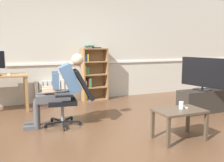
{
  "coord_description": "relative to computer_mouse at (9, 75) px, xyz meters",
  "views": [
    {
      "loc": [
        -1.61,
        -3.34,
        1.36
      ],
      "look_at": [
        0.15,
        0.85,
        0.7
      ],
      "focal_mm": 39.9,
      "sensor_mm": 36.0,
      "label": 1
    }
  ],
  "objects": [
    {
      "name": "person_seated",
      "position": [
        0.78,
        -1.25,
        -0.12
      ],
      "size": [
        1.01,
        0.44,
        1.22
      ],
      "rotation": [
        0.0,
        0.0,
        -1.71
      ],
      "color": "#4C4C51",
      "rests_on": "ground_plane"
    },
    {
      "name": "spare_remote",
      "position": [
        2.37,
        -2.47,
        -0.32
      ],
      "size": [
        0.07,
        0.15,
        0.02
      ],
      "primitive_type": "cube",
      "rotation": [
        0.0,
        0.0,
        2.94
      ],
      "color": "white",
      "rests_on": "coffee_table"
    },
    {
      "name": "radiator",
      "position": [
        0.98,
        0.51,
        -0.5
      ],
      "size": [
        0.89,
        0.08,
        0.54
      ],
      "color": "white",
      "rests_on": "ground_plane"
    },
    {
      "name": "bookshelf",
      "position": [
        1.91,
        0.41,
        -0.13
      ],
      "size": [
        0.63,
        0.29,
        1.35
      ],
      "color": "olive",
      "rests_on": "ground_plane"
    },
    {
      "name": "tv_screen",
      "position": [
        3.59,
        -1.52,
        0.03
      ],
      "size": [
        0.27,
        0.99,
        0.65
      ],
      "rotation": [
        0.0,
        0.0,
        1.8
      ],
      "color": "black",
      "rests_on": "tv_stand"
    },
    {
      "name": "ground_plane",
      "position": [
        1.6,
        -2.03,
        -0.77
      ],
      "size": [
        18.0,
        18.0,
        0.0
      ],
      "primitive_type": "plane",
      "color": "brown"
    },
    {
      "name": "coffee_table",
      "position": [
        2.23,
        -2.55,
        -0.4
      ],
      "size": [
        0.71,
        0.45,
        0.44
      ],
      "color": "#4C3D2D",
      "rests_on": "ground_plane"
    },
    {
      "name": "back_wall",
      "position": [
        1.6,
        0.62,
        0.58
      ],
      "size": [
        12.0,
        0.13,
        2.7
      ],
      "color": "beige",
      "rests_on": "ground_plane"
    },
    {
      "name": "tv_stand",
      "position": [
        3.59,
        -1.52,
        -0.54
      ],
      "size": [
        0.98,
        0.38,
        0.46
      ],
      "color": "#2D2823",
      "rests_on": "ground_plane"
    },
    {
      "name": "computer_mouse",
      "position": [
        0.0,
        0.0,
        0.0
      ],
      "size": [
        0.06,
        0.1,
        0.03
      ],
      "primitive_type": "cube",
      "color": "white",
      "rests_on": "computer_desk"
    },
    {
      "name": "drinking_glass",
      "position": [
        2.28,
        -2.52,
        -0.28
      ],
      "size": [
        0.07,
        0.07,
        0.11
      ],
      "primitive_type": "cylinder",
      "color": "silver",
      "rests_on": "coffee_table"
    },
    {
      "name": "office_chair",
      "position": [
        0.97,
        -1.28,
        -0.25
      ],
      "size": [
        0.87,
        0.62,
        0.95
      ],
      "rotation": [
        0.0,
        0.0,
        -1.71
      ],
      "color": "black",
      "rests_on": "ground_plane"
    }
  ]
}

